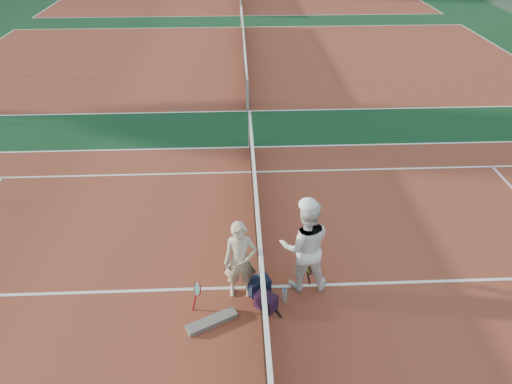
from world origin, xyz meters
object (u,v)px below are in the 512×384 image
racket_black_held (306,275)px  sports_bag_navy (259,285)px  net_main (260,267)px  racket_spare (268,299)px  sports_bag_purple (266,301)px  player_b (305,246)px  racket_red (198,295)px  player_a (240,261)px  water_bottle (285,296)px

racket_black_held → sports_bag_navy: racket_black_held is taller
net_main → racket_spare: net_main is taller
net_main → sports_bag_purple: bearing=-80.5°
net_main → player_b: bearing=3.6°
racket_red → sports_bag_navy: racket_red is taller
net_main → player_a: bearing=-159.2°
player_b → racket_black_held: 0.64m
racket_red → racket_spare: size_ratio=0.98×
racket_black_held → racket_red: bearing=-23.5°
net_main → sports_bag_purple: 0.62m
player_b → racket_spare: player_b is taller
net_main → player_a: player_a is taller
sports_bag_purple → racket_black_held: bearing=31.4°
sports_bag_purple → player_b: bearing=37.4°
racket_black_held → water_bottle: 0.57m
sports_bag_purple → water_bottle: size_ratio=1.21×
sports_bag_navy → water_bottle: bearing=-31.4°
player_b → water_bottle: bearing=49.6°
racket_spare → water_bottle: size_ratio=2.00×
player_b → sports_bag_purple: (-0.71, -0.54, -0.78)m
racket_spare → water_bottle: water_bottle is taller
racket_red → racket_black_held: size_ratio=0.99×
net_main → water_bottle: (0.42, -0.38, -0.36)m
racket_spare → sports_bag_purple: sports_bag_purple is taller
net_main → player_a: (-0.35, -0.13, 0.28)m
player_a → racket_red: player_a is taller
sports_bag_purple → player_a: bearing=140.1°
racket_red → sports_bag_purple: (1.18, -0.06, -0.15)m
racket_black_held → water_bottle: (-0.43, -0.35, -0.15)m
net_main → player_a: size_ratio=6.97×
net_main → water_bottle: 0.67m
racket_red → sports_bag_navy: 1.13m
player_b → water_bottle: 0.96m
player_b → racket_spare: size_ratio=3.10×
net_main → player_b: (0.79, 0.05, 0.42)m
water_bottle → racket_black_held: bearing=39.1°
player_b → net_main: bearing=4.5°
sports_bag_navy → water_bottle: sports_bag_navy is taller
sports_bag_navy → player_a: bearing=-174.5°
player_a → player_b: player_b is taller
racket_spare → sports_bag_navy: sports_bag_navy is taller
water_bottle → sports_bag_navy: bearing=148.6°
racket_spare → player_b: bearing=-85.8°
water_bottle → sports_bag_purple: bearing=-160.6°
net_main → racket_black_held: (0.85, -0.03, -0.21)m
net_main → racket_black_held: 0.87m
net_main → racket_spare: bearing=-66.8°
player_a → racket_red: bearing=-158.5°
player_b → racket_black_held: (0.05, -0.08, -0.63)m
racket_spare → net_main: bearing=-1.7°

